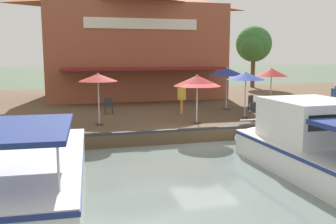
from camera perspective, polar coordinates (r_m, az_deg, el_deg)
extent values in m
plane|color=#4C5B47|center=(16.20, 5.44, -4.89)|extent=(220.00, 220.00, 0.00)
cube|color=brown|center=(26.56, -2.89, 1.15)|extent=(22.00, 56.00, 0.60)
cube|color=#2D2D33|center=(16.15, 5.35, -2.56)|extent=(0.20, 50.40, 0.10)
cube|color=brown|center=(29.13, -5.37, 9.05)|extent=(7.38, 12.71, 6.76)
cube|color=maroon|center=(24.64, -3.50, 6.62)|extent=(1.80, 10.80, 0.16)
cube|color=silver|center=(25.55, -3.96, 13.29)|extent=(0.08, 7.63, 0.70)
cylinder|color=#B7B7B7|center=(19.46, 11.68, 2.34)|extent=(0.06, 0.06, 2.19)
cylinder|color=#2D2D33|center=(19.61, 11.59, -0.76)|extent=(0.36, 0.36, 0.06)
cone|color=navy|center=(19.38, 11.78, 5.39)|extent=(1.93, 1.93, 0.38)
cone|color=white|center=(19.38, 11.78, 5.45)|extent=(1.20, 1.20, 0.30)
sphere|color=white|center=(19.37, 11.80, 5.95)|extent=(0.08, 0.08, 0.08)
cylinder|color=#B7B7B7|center=(17.52, 4.43, 1.62)|extent=(0.06, 0.06, 2.08)
cylinder|color=#2D2D33|center=(17.67, 4.39, -1.64)|extent=(0.36, 0.36, 0.06)
cone|color=maroon|center=(17.42, 4.46, 4.78)|extent=(2.20, 2.20, 0.49)
cone|color=white|center=(17.42, 4.46, 4.85)|extent=(1.36, 1.36, 0.39)
sphere|color=white|center=(17.41, 4.47, 5.58)|extent=(0.08, 0.08, 0.08)
cylinder|color=#B7B7B7|center=(17.35, -10.51, 1.68)|extent=(0.06, 0.06, 2.23)
cylinder|color=#2D2D33|center=(17.51, -10.41, -1.85)|extent=(0.36, 0.36, 0.06)
cone|color=maroon|center=(17.25, -10.61, 5.19)|extent=(1.77, 1.77, 0.34)
cone|color=white|center=(17.25, -10.61, 5.25)|extent=(1.09, 1.09, 0.27)
sphere|color=white|center=(17.24, -10.62, 5.75)|extent=(0.08, 0.08, 0.08)
cylinder|color=#B7B7B7|center=(23.75, 15.40, 3.36)|extent=(0.06, 0.06, 2.21)
cylinder|color=#2D2D33|center=(23.87, 15.29, 0.79)|extent=(0.36, 0.36, 0.06)
cone|color=maroon|center=(23.68, 15.50, 5.86)|extent=(1.95, 1.95, 0.47)
cone|color=white|center=(23.68, 15.50, 5.90)|extent=(1.21, 1.21, 0.38)
sphere|color=white|center=(23.67, 15.52, 6.43)|extent=(0.08, 0.08, 0.08)
cylinder|color=#B7B7B7|center=(22.29, 8.91, 3.33)|extent=(0.06, 0.06, 2.29)
cylinder|color=#2D2D33|center=(22.42, 8.85, 0.50)|extent=(0.36, 0.36, 0.06)
cone|color=navy|center=(22.22, 8.98, 6.09)|extent=(2.11, 2.11, 0.44)
cone|color=yellow|center=(22.21, 8.98, 6.15)|extent=(1.31, 1.31, 0.35)
sphere|color=yellow|center=(22.21, 8.99, 6.66)|extent=(0.08, 0.08, 0.08)
cube|color=#2D2D33|center=(20.48, -8.40, 0.24)|extent=(0.04, 0.04, 0.42)
cube|color=#2D2D33|center=(20.45, -9.52, 0.21)|extent=(0.04, 0.04, 0.42)
cube|color=#2D2D33|center=(20.87, -8.49, 0.40)|extent=(0.04, 0.04, 0.42)
cube|color=#2D2D33|center=(20.84, -9.59, 0.36)|extent=(0.04, 0.04, 0.42)
cube|color=#2D2D33|center=(20.63, -9.01, 0.89)|extent=(0.45, 0.45, 0.05)
cube|color=#2D2D33|center=(20.80, -9.07, 1.58)|extent=(0.05, 0.44, 0.40)
cube|color=#2D2D33|center=(18.83, 13.53, -0.65)|extent=(0.05, 0.05, 0.42)
cube|color=#2D2D33|center=(18.83, 12.31, -0.61)|extent=(0.05, 0.05, 0.42)
cube|color=#2D2D33|center=(19.22, 13.51, -0.46)|extent=(0.05, 0.05, 0.42)
cube|color=#2D2D33|center=(19.22, 12.32, -0.42)|extent=(0.05, 0.05, 0.42)
cube|color=#2D2D33|center=(18.99, 12.94, 0.10)|extent=(0.59, 0.59, 0.05)
cube|color=#2D2D33|center=(19.16, 12.96, 0.85)|extent=(0.24, 0.41, 0.40)
cube|color=#2D2D33|center=(22.41, 13.59, 0.82)|extent=(0.05, 0.05, 0.42)
cube|color=#2D2D33|center=(22.08, 13.00, 0.73)|extent=(0.05, 0.05, 0.42)
cube|color=#2D2D33|center=(22.64, 12.76, 0.93)|extent=(0.05, 0.05, 0.42)
cube|color=#2D2D33|center=(22.31, 12.16, 0.84)|extent=(0.05, 0.05, 0.42)
cube|color=#2D2D33|center=(22.33, 12.90, 1.37)|extent=(0.59, 0.59, 0.05)
cube|color=#2D2D33|center=(22.42, 12.50, 1.99)|extent=(0.23, 0.41, 0.40)
cylinder|color=orange|center=(20.47, 2.13, 0.84)|extent=(0.13, 0.13, 0.79)
cylinder|color=orange|center=(20.31, 2.05, 0.78)|extent=(0.13, 0.13, 0.79)
cylinder|color=gold|center=(20.31, 2.10, 2.78)|extent=(0.46, 0.46, 0.62)
sphere|color=#DBB28E|center=(20.27, 2.11, 3.95)|extent=(0.21, 0.21, 0.21)
cylinder|color=#B23338|center=(22.01, 24.15, 0.66)|extent=(0.13, 0.13, 0.80)
cylinder|color=#B23338|center=(21.87, 23.96, 0.62)|extent=(0.13, 0.13, 0.80)
cylinder|color=#2D5193|center=(21.86, 24.17, 2.50)|extent=(0.47, 0.47, 0.64)
sphere|color=tan|center=(21.82, 24.24, 3.61)|extent=(0.22, 0.22, 0.22)
cube|color=white|center=(10.20, -20.18, -9.73)|extent=(7.11, 2.96, 1.18)
ellipsoid|color=white|center=(13.53, -18.13, -5.10)|extent=(2.59, 2.58, 1.18)
cube|color=navy|center=(10.05, -20.33, -6.96)|extent=(7.19, 3.00, 0.10)
cube|color=navy|center=(8.22, -22.36, -2.46)|extent=(3.16, 2.36, 0.11)
cylinder|color=silver|center=(7.34, -16.38, -7.64)|extent=(0.05, 0.05, 1.04)
cube|color=silver|center=(12.57, 23.87, -7.14)|extent=(7.08, 3.19, 0.90)
ellipsoid|color=silver|center=(15.33, 15.43, -3.92)|extent=(2.53, 2.96, 0.90)
cube|color=navy|center=(12.47, 23.97, -5.50)|extent=(7.17, 3.24, 0.10)
cube|color=white|center=(13.27, 20.75, -1.13)|extent=(2.79, 2.50, 1.36)
cylinder|color=silver|center=(15.43, 14.98, -0.98)|extent=(0.08, 2.46, 0.04)
cylinder|color=brown|center=(38.01, 12.80, 5.91)|extent=(0.41, 0.41, 2.93)
sphere|color=#387033|center=(37.98, 12.94, 10.07)|extent=(3.47, 3.47, 3.47)
sphere|color=#387033|center=(37.12, 12.71, 9.58)|extent=(2.43, 2.43, 2.43)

